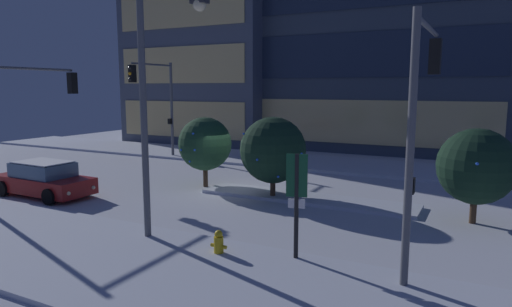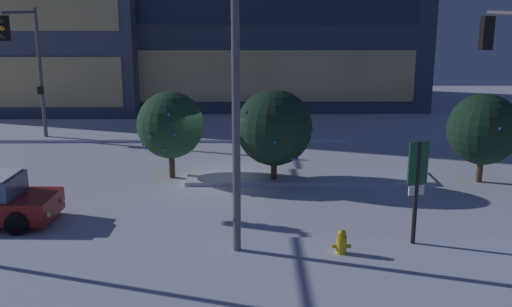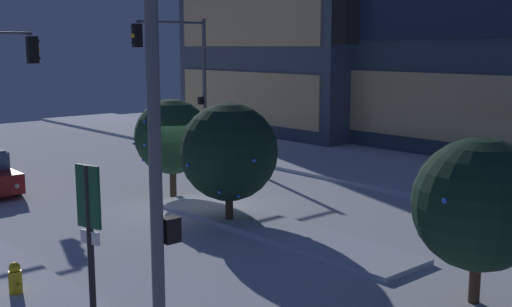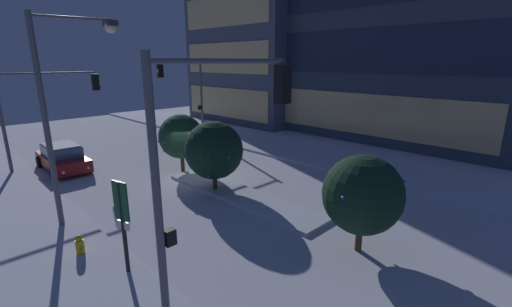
{
  "view_description": "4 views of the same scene",
  "coord_description": "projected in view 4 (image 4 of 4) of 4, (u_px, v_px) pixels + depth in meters",
  "views": [
    {
      "loc": [
        9.62,
        -16.96,
        4.59
      ],
      "look_at": [
        0.07,
        1.52,
        1.53
      ],
      "focal_mm": 31.53,
      "sensor_mm": 36.0,
      "label": 1
    },
    {
      "loc": [
        1.09,
        -20.87,
        6.27
      ],
      "look_at": [
        1.22,
        0.62,
        0.83
      ],
      "focal_mm": 41.12,
      "sensor_mm": 36.0,
      "label": 2
    },
    {
      "loc": [
        15.45,
        -11.37,
        4.95
      ],
      "look_at": [
        1.69,
        0.73,
        1.85
      ],
      "focal_mm": 44.84,
      "sensor_mm": 36.0,
      "label": 3
    },
    {
      "loc": [
        14.2,
        -9.94,
        6.07
      ],
      "look_at": [
        2.73,
        1.48,
        1.69
      ],
      "focal_mm": 24.1,
      "sensor_mm": 36.0,
      "label": 4
    }
  ],
  "objects": [
    {
      "name": "curb_strip_near",
      "position": [
        2.0,
        235.0,
        12.21
      ],
      "size": [
        52.0,
        5.2,
        0.14
      ],
      "primitive_type": "cube",
      "color": "silver",
      "rests_on": "ground"
    },
    {
      "name": "parking_info_sign",
      "position": [
        122.0,
        217.0,
        9.57
      ],
      "size": [
        0.55,
        0.2,
        2.91
      ],
      "rotation": [
        0.0,
        0.0,
        1.84
      ],
      "color": "black",
      "rests_on": "ground"
    },
    {
      "name": "fire_hydrant",
      "position": [
        80.0,
        247.0,
        10.89
      ],
      "size": [
        0.48,
        0.26,
        0.77
      ],
      "color": "gold",
      "rests_on": "ground"
    },
    {
      "name": "traffic_light_corner_near_right",
      "position": [
        216.0,
        142.0,
        7.82
      ],
      "size": [
        0.32,
        4.23,
        6.27
      ],
      "rotation": [
        0.0,
        0.0,
        1.57
      ],
      "color": "#565960",
      "rests_on": "ground"
    },
    {
      "name": "street_lamp_arched",
      "position": [
        66.0,
        93.0,
        12.1
      ],
      "size": [
        0.71,
        2.81,
        7.65
      ],
      "rotation": [
        0.0,
        0.0,
        1.44
      ],
      "color": "#565960",
      "rests_on": "ground"
    },
    {
      "name": "decorated_tree_right_of_median",
      "position": [
        181.0,
        137.0,
        19.03
      ],
      "size": [
        2.47,
        2.5,
        3.25
      ],
      "color": "#473323",
      "rests_on": "ground"
    },
    {
      "name": "decorated_tree_left_of_median",
      "position": [
        363.0,
        195.0,
        10.89
      ],
      "size": [
        2.57,
        2.6,
        3.26
      ],
      "color": "#473323",
      "rests_on": "ground"
    },
    {
      "name": "office_tower_secondary",
      "position": [
        267.0,
        38.0,
        36.13
      ],
      "size": [
        12.74,
        11.86,
        16.88
      ],
      "color": "#4C5466",
      "rests_on": "ground"
    },
    {
      "name": "traffic_light_corner_near_left",
      "position": [
        47.0,
        99.0,
        19.5
      ],
      "size": [
        0.32,
        5.43,
        5.6
      ],
      "rotation": [
        0.0,
        0.0,
        1.57
      ],
      "color": "#565960",
      "rests_on": "ground"
    },
    {
      "name": "traffic_light_corner_far_left",
      "position": [
        186.0,
        86.0,
        26.66
      ],
      "size": [
        0.32,
        3.94,
        6.19
      ],
      "rotation": [
        0.0,
        0.0,
        -1.57
      ],
      "color": "#565960",
      "rests_on": "ground"
    },
    {
      "name": "ground",
      "position": [
        200.0,
        180.0,
        18.07
      ],
      "size": [
        52.0,
        52.0,
        0.0
      ],
      "primitive_type": "plane",
      "color": "silver"
    },
    {
      "name": "car_near",
      "position": [
        63.0,
        158.0,
        19.64
      ],
      "size": [
        4.66,
        2.09,
        1.49
      ],
      "rotation": [
        0.0,
        0.0,
        -0.02
      ],
      "color": "maroon",
      "rests_on": "ground"
    },
    {
      "name": "decorated_tree_median",
      "position": [
        214.0,
        150.0,
        15.97
      ],
      "size": [
        2.77,
        2.81,
        3.42
      ],
      "color": "#473323",
      "rests_on": "ground"
    },
    {
      "name": "median_strip",
      "position": [
        240.0,
        195.0,
        15.89
      ],
      "size": [
        9.0,
        1.8,
        0.14
      ],
      "primitive_type": "cube",
      "color": "silver",
      "rests_on": "ground"
    },
    {
      "name": "curb_strip_far",
      "position": [
        300.0,
        150.0,
        23.89
      ],
      "size": [
        52.0,
        5.2,
        0.14
      ],
      "primitive_type": "cube",
      "color": "silver",
      "rests_on": "ground"
    }
  ]
}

